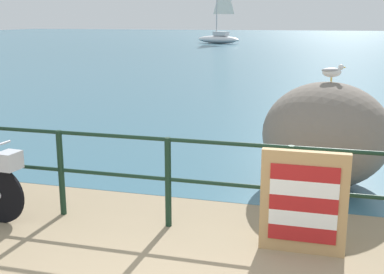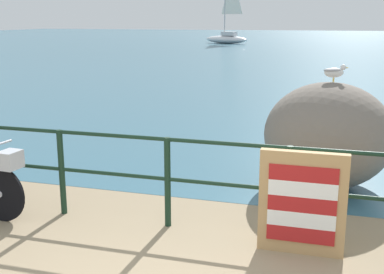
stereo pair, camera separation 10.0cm
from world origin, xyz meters
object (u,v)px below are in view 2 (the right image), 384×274
at_px(folded_deckchair_stack, 302,203).
at_px(breakwater_boulder_main, 328,135).
at_px(sailboat, 227,36).
at_px(seagull, 334,72).

xyz_separation_m(folded_deckchair_stack, breakwater_boulder_main, (0.18, 2.16, 0.20)).
relative_size(folded_deckchair_stack, breakwater_boulder_main, 0.60).
distance_m(folded_deckchair_stack, breakwater_boulder_main, 2.18).
height_order(folded_deckchair_stack, breakwater_boulder_main, breakwater_boulder_main).
distance_m(breakwater_boulder_main, sailboat, 39.18).
height_order(folded_deckchair_stack, seagull, seagull).
bearing_deg(sailboat, seagull, 126.44).
bearing_deg(breakwater_boulder_main, folded_deckchair_stack, -94.89).
bearing_deg(seagull, folded_deckchair_stack, -111.72).
bearing_deg(sailboat, breakwater_boulder_main, 126.37).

